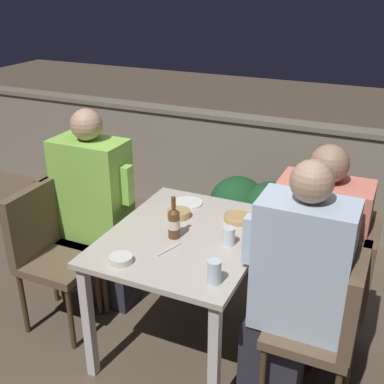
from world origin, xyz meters
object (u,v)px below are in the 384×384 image
Objects in this scene: potted_plant at (87,198)px; chair_left_near at (47,245)px; chair_right_near at (331,319)px; chair_right_far at (346,283)px; beer_bottle at (174,222)px; person_green_blouse at (98,211)px; chair_left_far at (75,220)px; person_coral_top at (311,259)px; person_blue_shirt at (293,289)px.

chair_left_near is at bearing -68.36° from potted_plant.
chair_right_far is at bearing 86.38° from chair_right_near.
chair_right_near is at bearing -6.72° from beer_bottle.
potted_plant is at bearing 146.69° from beer_bottle.
potted_plant is at bearing 157.06° from chair_right_near.
chair_right_far is at bearing 0.25° from person_green_blouse.
person_coral_top reaches higher than chair_left_far.
beer_bottle is at bearing -33.31° from potted_plant.
person_green_blouse is at bearing 161.33° from beer_bottle.
beer_bottle reaches higher than chair_right_near.
person_blue_shirt reaches higher than chair_right_far.
person_blue_shirt is at bearing 0.28° from chair_left_near.
beer_bottle is 1.42m from potted_plant.
chair_left_far is 0.68× the size of person_green_blouse.
chair_right_near is at bearing -11.93° from person_green_blouse.
chair_left_near is 1.67m from chair_right_near.
person_coral_top is (-0.19, 0.00, 0.10)m from chair_right_far.
person_green_blouse is 5.52× the size of beer_bottle.
chair_right_near is 0.92m from beer_bottle.
beer_bottle reaches higher than chair_left_far.
person_coral_top is at bearing 0.29° from person_green_blouse.
chair_right_near is at bearing 0.00° from person_blue_shirt.
chair_left_far is 0.62m from potted_plant.
chair_left_near is 1.48m from person_blue_shirt.
chair_left_far is at bearing 168.07° from person_blue_shirt.
chair_left_far and chair_right_near have the same top height.
chair_right_near is 1.00× the size of chair_right_far.
chair_left_near is 3.75× the size of beer_bottle.
chair_left_far is at bearing -180.00° from person_green_blouse.
person_coral_top reaches higher than chair_right_near.
chair_left_near is 1.00× the size of chair_left_far.
beer_bottle is (0.80, 0.11, 0.27)m from chair_left_near.
person_blue_shirt is (1.48, 0.01, 0.12)m from chair_left_near.
chair_right_near is at bearing -62.17° from person_coral_top.
person_green_blouse is at bearing -47.00° from potted_plant.
person_green_blouse is at bearing 64.75° from chair_left_near.
chair_left_far is 1.73m from chair_right_far.
chair_left_far is 1.74m from chair_right_near.
chair_left_far is 1.00× the size of chair_right_near.
chair_right_near is 0.69× the size of person_coral_top.
chair_right_near is 3.75× the size of beer_bottle.
person_blue_shirt is at bearing -11.93° from chair_left_far.
chair_right_near is at bearing -22.94° from potted_plant.
person_coral_top reaches higher than potted_plant.
person_green_blouse is at bearing 0.00° from chair_left_far.
person_coral_top is (1.34, 0.01, -0.01)m from person_green_blouse.
beer_bottle is at bearing -14.58° from chair_left_far.
chair_right_far is at bearing 11.18° from chair_left_near.
chair_right_near is (1.71, -0.32, 0.00)m from chair_left_far.
chair_left_far is 0.91m from beer_bottle.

